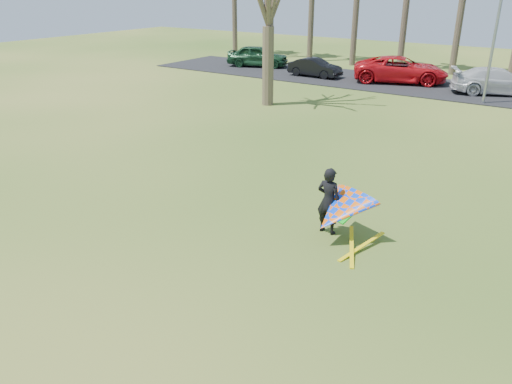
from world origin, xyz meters
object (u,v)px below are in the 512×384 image
Objects in this scene: car_1 at (315,67)px; car_2 at (401,70)px; car_3 at (498,81)px; car_0 at (258,56)px; kite_flyer at (338,210)px; streetlight at (501,21)px.

car_2 reaches higher than car_1.
car_3 is (12.00, 0.82, 0.13)m from car_1.
car_0 is at bearing 64.32° from car_3.
car_2 is at bearing -110.65° from car_0.
car_2 reaches higher than car_0.
car_2 is (11.82, -0.31, 0.03)m from car_0.
kite_flyer is (0.02, -22.29, 0.03)m from car_3.
car_2 is at bearing 105.22° from kite_flyer.
car_3 is (17.98, -0.73, -0.05)m from car_0.
streetlight reaches higher than kite_flyer.
car_3 is (6.16, -0.42, -0.08)m from car_2.
kite_flyer is at bearing 176.45° from car_2.
kite_flyer reaches higher than car_0.
car_2 reaches higher than car_3.
car_0 is 2.03× the size of kite_flyer.
car_3 is 22.29m from kite_flyer.
streetlight is 2.06× the size of car_1.
streetlight is 3.35× the size of kite_flyer.
car_0 is at bearing 77.00° from car_1.
kite_flyer is (18.00, -23.01, -0.03)m from car_0.
car_1 is at bearing 70.54° from car_3.
streetlight is at bearing 157.31° from car_3.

